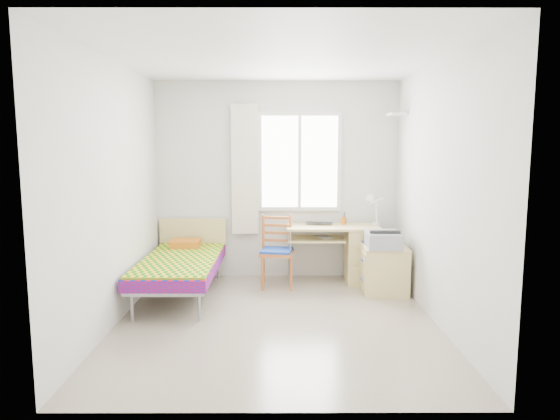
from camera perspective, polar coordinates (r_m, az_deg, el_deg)
The scene contains 17 objects.
floor at distance 5.20m, azimuth -0.41°, elevation -12.54°, with size 3.50×3.50×0.00m, color #BCAD93.
ceiling at distance 4.95m, azimuth -0.44°, elevation 17.03°, with size 3.50×3.50×0.00m, color white.
wall_back at distance 6.65m, azimuth -0.36°, elevation 3.38°, with size 3.20×3.20×0.00m, color silver.
wall_left at distance 5.17m, azimuth -18.47°, elevation 1.77°, with size 3.50×3.50×0.00m, color silver.
wall_right at distance 5.15m, azimuth 17.68°, elevation 1.79°, with size 3.50×3.50×0.00m, color silver.
window at distance 6.62m, azimuth 2.25°, elevation 5.52°, with size 1.10×0.04×1.30m.
curtain at distance 6.58m, azimuth -4.03°, elevation 4.63°, with size 0.35×0.05×1.70m, color beige.
floating_shelf at distance 6.46m, azimuth 13.20°, elevation 10.60°, with size 0.20×0.32×0.03m, color white.
bed at distance 6.04m, azimuth -11.18°, elevation -5.96°, with size 0.88×1.85×0.80m.
desk at distance 6.55m, azimuth 8.74°, elevation -4.71°, with size 1.19×0.56×0.74m.
chair at distance 6.27m, azimuth -0.30°, elevation -4.21°, with size 0.45×0.45×0.90m.
cabinet at distance 6.15m, azimuth 11.84°, elevation -6.74°, with size 0.54×0.48×0.57m.
printer at distance 6.02m, azimuth 11.68°, elevation -3.29°, with size 0.40×0.46×0.19m.
laptop at distance 6.49m, azimuth 4.43°, elevation -1.61°, with size 0.35×0.22×0.03m, color black.
pen_cup at distance 6.60m, azimuth 7.30°, elevation -1.21°, with size 0.07×0.07×0.09m, color #CC6116.
task_lamp at distance 6.43m, azimuth 10.63°, elevation 0.46°, with size 0.23×0.33×0.42m.
book at distance 6.44m, azimuth 4.35°, elevation -3.15°, with size 0.17×0.23×0.02m, color gray.
Camera 1 is at (0.02, -4.88, 1.79)m, focal length 32.00 mm.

